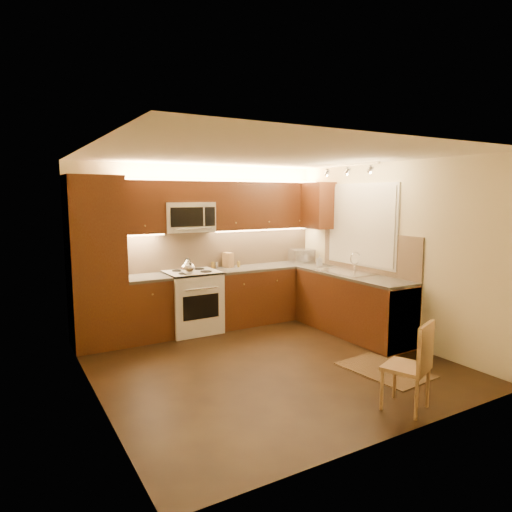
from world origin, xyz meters
TOP-DOWN VIEW (x-y plane):
  - floor at (0.00, 0.00)m, footprint 4.00×4.00m
  - ceiling at (0.00, 0.00)m, footprint 4.00×4.00m
  - wall_back at (0.00, 2.00)m, footprint 4.00×0.01m
  - wall_front at (0.00, -2.00)m, footprint 4.00×0.01m
  - wall_left at (-2.00, 0.00)m, footprint 0.01×4.00m
  - wall_right at (2.00, 0.00)m, footprint 0.01×4.00m
  - pantry at (-1.65, 1.70)m, footprint 0.70×0.60m
  - base_cab_back_left at (-0.99, 1.70)m, footprint 0.62×0.60m
  - counter_back_left at (-0.99, 1.70)m, footprint 0.62×0.60m
  - base_cab_back_right at (1.04, 1.70)m, footprint 1.92×0.60m
  - counter_back_right at (1.04, 1.70)m, footprint 1.92×0.60m
  - base_cab_right at (1.70, 0.40)m, footprint 0.60×2.00m
  - counter_right at (1.70, 0.40)m, footprint 0.60×2.00m
  - dishwasher at (1.70, -0.30)m, footprint 0.58×0.60m
  - backsplash_back at (0.35, 1.99)m, footprint 3.30×0.02m
  - backsplash_right at (1.99, 0.40)m, footprint 0.02×2.00m
  - upper_cab_back_left at (-0.99, 1.82)m, footprint 0.62×0.35m
  - upper_cab_back_right at (1.04, 1.82)m, footprint 1.92×0.35m
  - upper_cab_bridge at (-0.30, 1.82)m, footprint 0.76×0.35m
  - upper_cab_right_corner at (1.82, 1.40)m, footprint 0.35×0.50m
  - stove at (-0.30, 1.68)m, footprint 0.76×0.65m
  - microwave at (-0.30, 1.81)m, footprint 0.76×0.38m
  - window_frame at (1.99, 0.55)m, footprint 0.03×1.44m
  - window_blinds at (1.97, 0.55)m, footprint 0.02×1.36m
  - sink at (1.70, 0.55)m, footprint 0.52×0.86m
  - faucet at (1.88, 0.55)m, footprint 0.20×0.04m
  - track_light_bar at (1.55, 0.40)m, footprint 0.04×1.20m
  - kettle at (-0.44, 1.46)m, footprint 0.23×0.23m
  - toaster_oven at (1.72, 1.70)m, footprint 0.42×0.34m
  - knife_block at (0.41, 1.88)m, footprint 0.14×0.19m
  - spice_jar_a at (0.17, 1.93)m, footprint 0.04×0.04m
  - spice_jar_b at (0.14, 1.88)m, footprint 0.06×0.06m
  - spice_jar_c at (0.19, 1.85)m, footprint 0.05×0.05m
  - spice_jar_d at (0.56, 1.81)m, footprint 0.06×0.06m
  - soap_bottle at (1.79, 1.30)m, footprint 0.10×0.10m
  - rug at (1.05, -0.90)m, footprint 0.76×1.06m
  - dining_chair at (0.51, -1.67)m, footprint 0.50×0.50m

SIDE VIEW (x-z plane):
  - floor at x=0.00m, z-range -0.01..0.01m
  - rug at x=1.05m, z-range 0.00..0.01m
  - base_cab_back_left at x=-0.99m, z-range 0.00..0.86m
  - base_cab_back_right at x=1.04m, z-range 0.00..0.86m
  - base_cab_right at x=1.70m, z-range 0.00..0.86m
  - dishwasher at x=1.70m, z-range 0.01..0.85m
  - dining_chair at x=0.51m, z-range 0.00..0.87m
  - stove at x=-0.30m, z-range 0.00..0.92m
  - counter_back_left at x=-0.99m, z-range 0.86..0.90m
  - counter_back_right at x=1.04m, z-range 0.86..0.90m
  - counter_right at x=1.70m, z-range 0.86..0.90m
  - spice_jar_a at x=0.17m, z-range 0.90..0.99m
  - spice_jar_d at x=0.56m, z-range 0.90..0.99m
  - spice_jar_c at x=0.19m, z-range 0.90..1.00m
  - spice_jar_b at x=0.14m, z-range 0.90..1.00m
  - sink at x=1.70m, z-range 0.90..1.05m
  - soap_bottle at x=1.79m, z-range 0.90..1.07m
  - toaster_oven at x=1.72m, z-range 0.90..1.13m
  - knife_block at x=0.41m, z-range 0.90..1.13m
  - kettle at x=-0.44m, z-range 0.92..1.16m
  - faucet at x=1.88m, z-range 0.90..1.20m
  - pantry at x=-1.65m, z-range 0.00..2.30m
  - backsplash_back at x=0.35m, z-range 0.90..1.50m
  - backsplash_right at x=1.99m, z-range 0.90..1.50m
  - wall_back at x=0.00m, z-range 0.00..2.50m
  - wall_front at x=0.00m, z-range 0.00..2.50m
  - wall_left at x=-2.00m, z-range 0.00..2.50m
  - wall_right at x=2.00m, z-range 0.00..2.50m
  - window_frame at x=1.99m, z-range 0.98..2.22m
  - window_blinds at x=1.97m, z-range 1.02..2.18m
  - microwave at x=-0.30m, z-range 1.50..1.94m
  - upper_cab_back_left at x=-0.99m, z-range 1.50..2.25m
  - upper_cab_back_right at x=1.04m, z-range 1.50..2.25m
  - upper_cab_right_corner at x=1.82m, z-range 1.50..2.25m
  - upper_cab_bridge at x=-0.30m, z-range 1.94..2.25m
  - track_light_bar at x=1.55m, z-range 2.44..2.48m
  - ceiling at x=0.00m, z-range 2.50..2.50m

